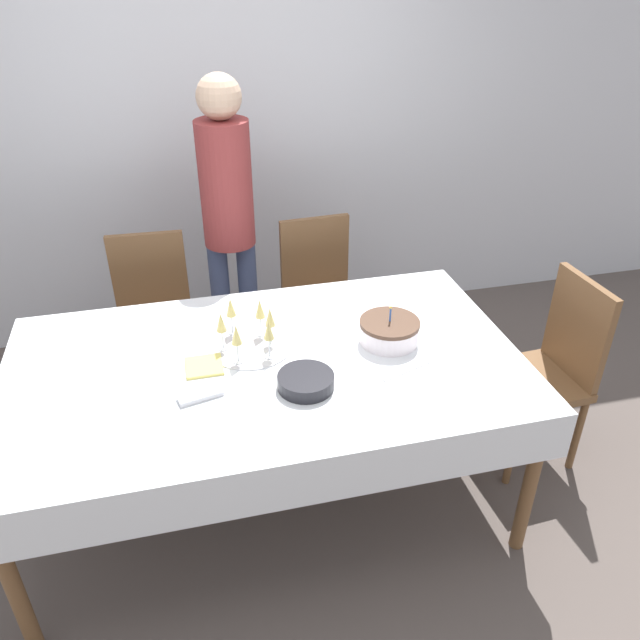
{
  "coord_description": "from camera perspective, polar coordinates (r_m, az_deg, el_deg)",
  "views": [
    {
      "loc": [
        -0.29,
        -2.12,
        2.26
      ],
      "look_at": [
        0.25,
        0.07,
        0.9
      ],
      "focal_mm": 35.0,
      "sensor_mm": 36.0,
      "label": 1
    }
  ],
  "objects": [
    {
      "name": "birthday_cake",
      "position": [
        2.7,
        6.35,
        -1.02
      ],
      "size": [
        0.26,
        0.26,
        0.18
      ],
      "color": "white",
      "rests_on": "dining_table"
    },
    {
      "name": "dining_chair_right_end",
      "position": [
        3.2,
        20.36,
        -3.77
      ],
      "size": [
        0.44,
        0.44,
        0.96
      ],
      "color": "brown",
      "rests_on": "ground_plane"
    },
    {
      "name": "dining_chair_far_right",
      "position": [
        3.58,
        0.02,
        2.26
      ],
      "size": [
        0.45,
        0.45,
        0.96
      ],
      "color": "brown",
      "rests_on": "ground_plane"
    },
    {
      "name": "dining_chair_far_left",
      "position": [
        3.51,
        -14.95,
        0.43
      ],
      "size": [
        0.44,
        0.44,
        0.96
      ],
      "color": "brown",
      "rests_on": "ground_plane"
    },
    {
      "name": "plate_stack_main",
      "position": [
        2.43,
        -1.31,
        -5.63
      ],
      "size": [
        0.22,
        0.22,
        0.06
      ],
      "color": "black",
      "rests_on": "dining_table"
    },
    {
      "name": "napkin_pile",
      "position": [
        2.59,
        -10.55,
        -4.17
      ],
      "size": [
        0.15,
        0.15,
        0.01
      ],
      "color": "#E0D166",
      "rests_on": "dining_table"
    },
    {
      "name": "person_standing",
      "position": [
        3.44,
        -8.45,
        10.27
      ],
      "size": [
        0.28,
        0.28,
        1.73
      ],
      "color": "#3F4C72",
      "rests_on": "ground_plane"
    },
    {
      "name": "cake_knife",
      "position": [
        2.57,
        8.45,
        -4.4
      ],
      "size": [
        0.29,
        0.12,
        0.0
      ],
      "color": "silver",
      "rests_on": "dining_table"
    },
    {
      "name": "ground_plane",
      "position": [
        3.11,
        -4.36,
        -15.64
      ],
      "size": [
        12.0,
        12.0,
        0.0
      ],
      "primitive_type": "plane",
      "color": "#564C47"
    },
    {
      "name": "champagne_tray",
      "position": [
        2.65,
        -6.51,
        -1.08
      ],
      "size": [
        0.36,
        0.36,
        0.18
      ],
      "color": "silver",
      "rests_on": "dining_table"
    },
    {
      "name": "wall_back",
      "position": [
        3.94,
        -9.74,
        17.32
      ],
      "size": [
        8.0,
        0.05,
        2.7
      ],
      "color": "silver",
      "rests_on": "ground_plane"
    },
    {
      "name": "fork_pile",
      "position": [
        2.43,
        -10.88,
        -6.79
      ],
      "size": [
        0.18,
        0.1,
        0.02
      ],
      "color": "silver",
      "rests_on": "dining_table"
    },
    {
      "name": "dining_table",
      "position": [
        2.66,
        -4.94,
        -5.53
      ],
      "size": [
        2.12,
        1.23,
        0.78
      ],
      "color": "white",
      "rests_on": "ground_plane"
    }
  ]
}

